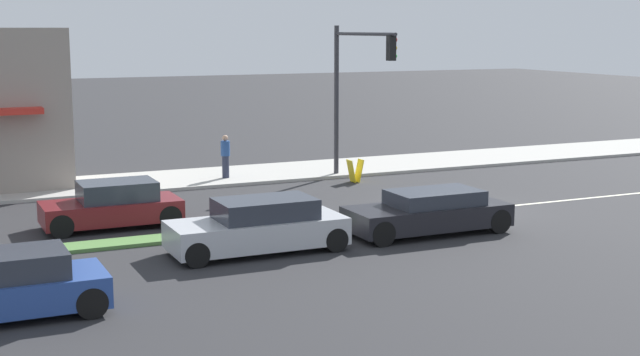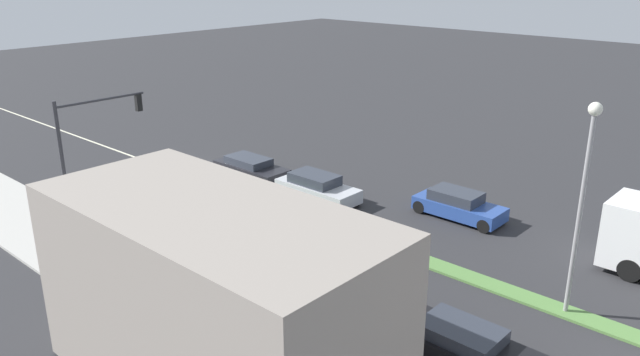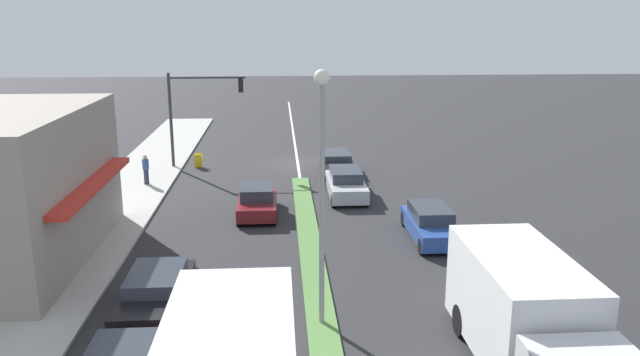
# 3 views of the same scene
# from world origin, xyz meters

# --- Properties ---
(lane_marking_center) EXTENTS (0.16, 60.00, 0.01)m
(lane_marking_center) POSITION_xyz_m (0.00, 0.00, 0.00)
(lane_marking_center) COLOR beige
(lane_marking_center) RESTS_ON ground
(traffic_signal_main) EXTENTS (4.59, 0.34, 5.60)m
(traffic_signal_main) POSITION_xyz_m (6.12, 0.66, 3.90)
(traffic_signal_main) COLOR #333338
(traffic_signal_main) RESTS_ON sidewalk_right
(pedestrian) EXTENTS (0.34, 0.34, 1.60)m
(pedestrian) POSITION_xyz_m (8.32, 4.86, 0.96)
(pedestrian) COLOR #282D42
(pedestrian) RESTS_ON sidewalk_right
(warning_aframe_sign) EXTENTS (0.45, 0.53, 0.84)m
(warning_aframe_sign) POSITION_xyz_m (6.06, 0.61, 0.43)
(warning_aframe_sign) COLOR yellow
(warning_aframe_sign) RESTS_ON ground
(sedan_silver) EXTENTS (1.80, 4.48, 1.37)m
(sedan_silver) POSITION_xyz_m (-2.20, 7.51, 0.65)
(sedan_silver) COLOR #B7BABF
(sedan_silver) RESTS_ON ground
(sedan_dark) EXTENTS (1.81, 4.56, 1.20)m
(sedan_dark) POSITION_xyz_m (-2.20, 2.49, 0.60)
(sedan_dark) COLOR black
(sedan_dark) RESTS_ON ground
(sedan_maroon) EXTENTS (1.75, 3.86, 1.33)m
(sedan_maroon) POSITION_xyz_m (2.20, 10.30, 0.63)
(sedan_maroon) COLOR maroon
(sedan_maroon) RESTS_ON ground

